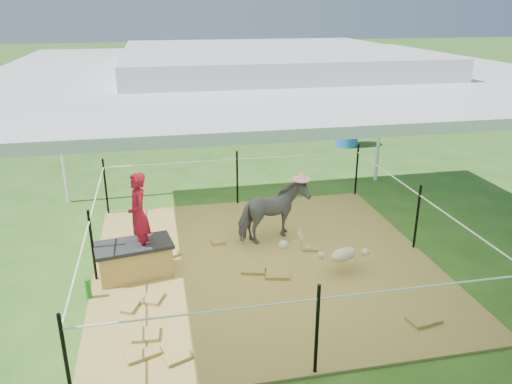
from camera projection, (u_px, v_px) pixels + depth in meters
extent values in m
plane|color=#2D5919|center=(265.00, 264.00, 6.94)|extent=(90.00, 90.00, 0.00)
cube|color=brown|center=(265.00, 263.00, 6.93)|extent=(4.60, 4.60, 0.03)
cylinder|color=silver|center=(59.00, 132.00, 8.66)|extent=(0.07, 0.07, 2.60)
cylinder|color=silver|center=(381.00, 118.00, 9.80)|extent=(0.07, 0.07, 2.60)
cube|color=white|center=(266.00, 70.00, 6.01)|extent=(6.30, 6.30, 0.08)
cube|color=white|center=(266.00, 58.00, 5.96)|extent=(3.30, 3.30, 0.22)
cylinder|color=black|center=(106.00, 187.00, 8.40)|extent=(0.04, 0.04, 1.00)
cylinder|color=black|center=(237.00, 178.00, 8.83)|extent=(0.04, 0.04, 1.00)
cylinder|color=black|center=(357.00, 170.00, 9.25)|extent=(0.04, 0.04, 1.00)
cylinder|color=black|center=(92.00, 247.00, 6.34)|extent=(0.04, 0.04, 1.00)
cylinder|color=black|center=(417.00, 218.00, 7.19)|extent=(0.04, 0.04, 1.00)
cylinder|color=black|center=(66.00, 363.00, 4.28)|extent=(0.04, 0.04, 1.00)
cylinder|color=black|center=(317.00, 331.00, 4.70)|extent=(0.04, 0.04, 1.00)
cylinder|color=white|center=(237.00, 159.00, 8.70)|extent=(4.50, 0.02, 0.02)
cylinder|color=white|center=(319.00, 299.00, 4.58)|extent=(4.50, 0.02, 0.02)
cylinder|color=white|center=(420.00, 195.00, 7.06)|extent=(0.02, 4.50, 0.02)
cylinder|color=white|center=(89.00, 221.00, 6.22)|extent=(0.02, 4.50, 0.02)
cube|color=#B48C41|center=(135.00, 261.00, 6.53)|extent=(0.98, 0.61, 0.41)
cube|color=black|center=(133.00, 245.00, 6.45)|extent=(1.05, 0.67, 0.05)
imported|color=#A41027|center=(138.00, 207.00, 6.29)|extent=(0.33, 0.44, 1.10)
cylinder|color=#1A761B|center=(88.00, 289.00, 6.04)|extent=(0.08, 0.08, 0.25)
imported|color=#545359|center=(273.00, 212.00, 7.42)|extent=(1.18, 0.85, 0.91)
cylinder|color=pink|center=(274.00, 180.00, 7.24)|extent=(0.28, 0.28, 0.13)
cylinder|color=#175EB3|center=(347.00, 129.00, 12.59)|extent=(0.60, 0.60, 0.89)
cube|color=brown|center=(252.00, 118.00, 14.13)|extent=(1.82, 1.32, 0.75)
cube|color=#532F1C|center=(367.00, 105.00, 16.14)|extent=(1.92, 1.80, 0.65)
imported|color=#3064B7|center=(308.00, 112.00, 13.90)|extent=(0.67, 0.60, 1.15)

